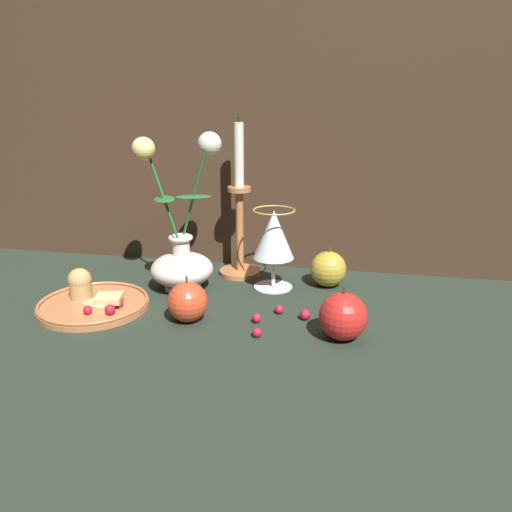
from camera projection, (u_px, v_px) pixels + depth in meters
The scene contains 13 objects.
ground_plane at pixel (208, 303), 0.95m from camera, with size 2.40×2.40×0.00m, color #232D23.
vase at pixel (181, 252), 1.00m from camera, with size 0.17×0.13×0.32m.
plate_with_pastries at pixel (92, 300), 0.93m from camera, with size 0.20×0.20×0.07m.
wine_glass at pixel (274, 238), 1.00m from camera, with size 0.08×0.08×0.16m.
candlestick at pixel (240, 223), 1.08m from camera, with size 0.09×0.09×0.34m.
apple_beside_vase at pixel (328, 269), 1.03m from camera, with size 0.07×0.07×0.09m.
apple_near_glass at pixel (343, 316), 0.81m from camera, with size 0.08×0.08×0.09m.
apple_at_table_edge at pixel (188, 302), 0.87m from camera, with size 0.07×0.07×0.08m.
berry_near_plate at pixel (257, 333), 0.82m from camera, with size 0.02×0.02×0.02m, color #AD192D.
berry_front_center at pixel (279, 309), 0.91m from camera, with size 0.02×0.02×0.02m, color #AD192D.
berry_by_glass_stem at pixel (257, 318), 0.87m from camera, with size 0.02×0.02×0.02m, color #AD192D.
berry_under_candlestick at pixel (335, 298), 0.95m from camera, with size 0.02×0.02×0.02m, color #AD192D.
berry_far_right at pixel (305, 315), 0.88m from camera, with size 0.02×0.02×0.02m, color #AD192D.
Camera 1 is at (0.26, -0.85, 0.38)m, focal length 35.00 mm.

